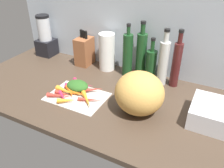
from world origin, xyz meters
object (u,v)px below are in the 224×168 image
Objects in this scene: carrot_2 at (62,97)px; carrot_7 at (59,96)px; carrot_4 at (67,100)px; carrot_5 at (80,89)px; winter_squash at (139,93)px; bottle_0 at (128,55)px; bottle_3 at (163,62)px; carrot_12 at (63,94)px; bottle_1 at (141,54)px; knife_block at (84,51)px; carrot_10 at (90,90)px; dish_rack at (218,115)px; carrot_6 at (90,100)px; cutting_board at (77,96)px; carrot_1 at (70,91)px; carrot_0 at (79,84)px; carrot_9 at (87,99)px; blender_appliance at (46,38)px; paper_towel_roll at (107,52)px; carrot_11 at (78,93)px; carrot_3 at (65,91)px; carrot_8 at (79,86)px; bottle_2 at (151,64)px; bottle_4 at (176,63)px.

carrot_2 is 2.65cm from carrot_7.
carrot_5 is at bearing 91.19° from carrot_4.
winter_squash is 0.73× the size of bottle_0.
carrot_12 is at bearing -138.46° from bottle_3.
bottle_1 is (30.04, 44.39, 13.34)cm from carrot_12.
carrot_5 is at bearing -61.64° from knife_block.
dish_rack is (69.46, 5.37, 2.63)cm from carrot_10.
carrot_6 is at bearing 15.55° from carrot_7.
carrot_6 reaches higher than cutting_board.
carrot_1 is 0.80× the size of carrot_6.
carrot_9 is (13.48, -12.42, 0.14)cm from carrot_0.
carrot_10 is (5.72, 1.58, 0.31)cm from carrot_5.
blender_appliance is 1.23× the size of paper_towel_roll.
bottle_1 is at bearing 60.76° from carrot_11.
bottle_0 is at bearing 71.46° from carrot_10.
carrot_11 is (4.95, 0.82, -0.42)cm from carrot_1.
knife_block is at bearing 106.22° from carrot_12.
carrot_2 is 49.81cm from bottle_0.
carrot_8 is (4.41, 8.34, 0.03)cm from carrot_3.
winter_squash is at bearing -2.03° from carrot_5.
cutting_board is 1.18× the size of bottle_2.
knife_block is at bearing 111.52° from carrot_4.
carrot_10 is at bearing 124.15° from carrot_6.
paper_towel_roll is (6.84, 45.51, 10.79)cm from carrot_7.
carrot_12 is (-11.63, -10.16, -0.30)cm from carrot_10.
carrot_6 is 0.55× the size of winter_squash.
carrot_12 is at bearing -118.16° from bottle_0.
carrot_10 is at bearing -108.54° from bottle_0.
carrot_6 is 1.33× the size of carrot_12.
carrot_8 reaches higher than carrot_0.
bottle_2 is (20.75, 40.02, 8.82)cm from carrot_6.
carrot_8 is 0.68× the size of winter_squash.
carrot_5 is at bearing 55.45° from carrot_12.
bottle_1 is 23.39cm from bottle_4.
carrot_7 reaches higher than carrot_11.
carrot_4 is 0.42× the size of dish_rack.
bottle_0 is (16.09, 32.50, 12.57)cm from carrot_5.
carrot_9 is at bearing -99.53° from bottle_0.
carrot_10 is 15.44cm from carrot_12.
carrot_1 is at bearing -123.80° from bottle_1.
carrot_4 reaches higher than carrot_5.
bottle_4 is at bearing 32.00° from carrot_8.
bottle_4 reaches higher than carrot_0.
winter_squash reaches higher than carrot_1.
carrot_12 is (1.00, 2.67, 0.02)cm from carrot_7.
carrot_12 is 45.05cm from winter_squash.
carrot_6 is (17.46, -0.24, -0.66)cm from carrot_3.
paper_towel_roll is (-1.49, 39.47, 12.42)cm from cutting_board.
carrot_3 is 42.06cm from paper_towel_roll.
carrot_2 is at bearing -72.74° from knife_block.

